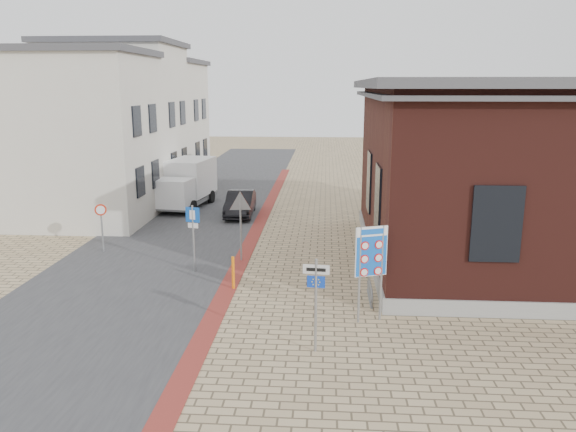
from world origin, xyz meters
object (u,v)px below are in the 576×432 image
(sedan, at_px, (240,203))
(bollard, at_px, (233,273))
(border_sign, at_px, (371,254))
(parking_sign, at_px, (193,227))
(essen_sign, at_px, (316,291))
(box_truck, at_px, (186,183))

(sedan, distance_m, bollard, 10.89)
(border_sign, xyz_separation_m, parking_sign, (-6.00, 4.00, -0.34))
(sedan, distance_m, essen_sign, 15.71)
(box_truck, height_order, bollard, box_truck)
(border_sign, relative_size, parking_sign, 1.14)
(box_truck, xyz_separation_m, essen_sign, (7.48, -17.00, 0.28))
(border_sign, bearing_deg, parking_sign, 125.82)
(box_truck, bearing_deg, border_sign, -51.21)
(essen_sign, bearing_deg, bollard, 128.63)
(box_truck, height_order, parking_sign, box_truck)
(sedan, distance_m, box_truck, 3.85)
(essen_sign, relative_size, parking_sign, 1.00)
(bollard, bearing_deg, border_sign, -28.14)
(essen_sign, xyz_separation_m, parking_sign, (-4.50, 6.00, 0.05))
(border_sign, relative_size, essen_sign, 1.14)
(sedan, distance_m, parking_sign, 9.17)
(essen_sign, bearing_deg, border_sign, 58.69)
(box_truck, height_order, border_sign, border_sign)
(border_sign, relative_size, bollard, 2.50)
(essen_sign, distance_m, bollard, 5.24)
(border_sign, height_order, essen_sign, border_sign)
(box_truck, relative_size, border_sign, 1.85)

